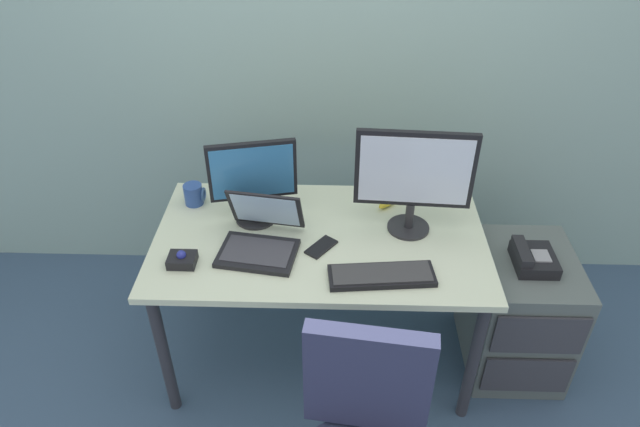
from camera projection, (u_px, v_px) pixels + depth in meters
ground_plane at (320, 350)px, 2.84m from camera, size 8.00×8.00×0.00m
back_wall at (325, 20)px, 2.62m from camera, size 6.00×0.10×2.80m
desk at (320, 250)px, 2.46m from camera, size 1.40×0.79×0.72m
file_cabinet at (517, 312)px, 2.63m from camera, size 0.42×0.53×0.61m
desk_phone at (533, 259)px, 2.42m from camera, size 0.17×0.20×0.09m
monitor_main at (414, 176)px, 2.30m from camera, size 0.48×0.18×0.47m
monitor_side at (253, 178)px, 2.40m from camera, size 0.37×0.18×0.38m
keyboard at (382, 275)px, 2.20m from camera, size 0.42×0.17×0.03m
laptop at (261, 237)px, 2.33m from camera, size 0.35×0.35×0.22m
trackball_mouse at (182, 259)px, 2.26m from camera, size 0.11×0.09×0.07m
coffee_mug at (194, 194)px, 2.59m from camera, size 0.09×0.08×0.10m
cell_phone at (321, 247)px, 2.35m from camera, size 0.14×0.15×0.01m
banana at (391, 199)px, 2.61m from camera, size 0.15×0.18×0.04m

